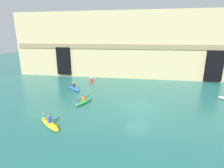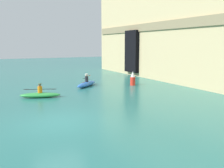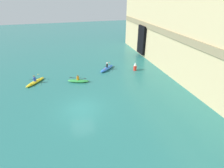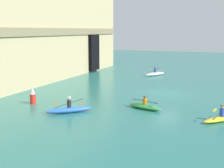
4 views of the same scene
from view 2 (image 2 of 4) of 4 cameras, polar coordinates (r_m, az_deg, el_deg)
ground_plane at (r=13.08m, az=-12.11°, el=-8.48°), size 120.00×120.00×0.00m
kayak_blue at (r=23.41m, az=-5.82°, el=0.08°), size 2.87×3.02×1.18m
kayak_green at (r=19.18m, az=-16.10°, el=-2.33°), size 1.73×3.02×1.05m
marker_buoy at (r=23.94m, az=4.76°, el=1.19°), size 0.49×0.49×1.34m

